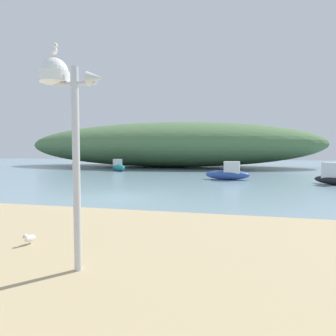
{
  "coord_description": "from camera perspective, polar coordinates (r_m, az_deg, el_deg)",
  "views": [
    {
      "loc": [
        5.37,
        -12.52,
        2.18
      ],
      "look_at": [
        1.26,
        4.75,
        1.13
      ],
      "focal_mm": 30.69,
      "sensor_mm": 36.0,
      "label": 1
    }
  ],
  "objects": [
    {
      "name": "mast_structure",
      "position": [
        5.08,
        -20.06,
        12.78
      ],
      "size": [
        1.09,
        0.47,
        3.49
      ],
      "color": "silver",
      "rests_on": "beach_sand"
    },
    {
      "name": "ground_plane",
      "position": [
        13.8,
        -9.75,
        -5.75
      ],
      "size": [
        120.0,
        120.0,
        0.0
      ],
      "primitive_type": "plane",
      "color": "#7A99A8"
    },
    {
      "name": "seagull_upper_strand",
      "position": [
        6.9,
        -25.84,
        -12.41
      ],
      "size": [
        0.16,
        0.36,
        0.25
      ],
      "color": "orange",
      "rests_on": "beach_sand"
    },
    {
      "name": "seagull_on_radar",
      "position": [
        5.33,
        -21.67,
        20.96
      ],
      "size": [
        0.25,
        0.24,
        0.21
      ],
      "color": "orange",
      "rests_on": "mast_structure"
    },
    {
      "name": "distant_hill",
      "position": [
        40.17,
        -0.22,
        4.62
      ],
      "size": [
        41.05,
        15.56,
        6.09
      ],
      "primitive_type": "ellipsoid",
      "color": "#517547",
      "rests_on": "ground"
    },
    {
      "name": "motorboat_off_point",
      "position": [
        21.41,
        30.06,
        -1.56
      ],
      "size": [
        2.55,
        2.43,
        1.44
      ],
      "color": "black",
      "rests_on": "ground"
    },
    {
      "name": "motorboat_far_right",
      "position": [
        22.23,
        11.92,
        -0.97
      ],
      "size": [
        3.34,
        1.19,
        1.4
      ],
      "color": "#2D4C9E",
      "rests_on": "ground"
    },
    {
      "name": "motorboat_mid_channel",
      "position": [
        31.98,
        -9.84,
        0.33
      ],
      "size": [
        2.78,
        2.93,
        1.29
      ],
      "color": "teal",
      "rests_on": "ground"
    }
  ]
}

